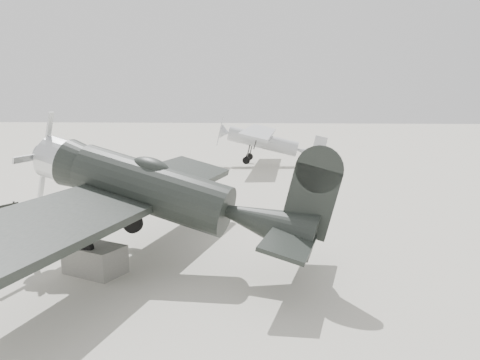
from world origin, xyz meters
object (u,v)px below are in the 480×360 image
object	(u,v)px
highwing_monoplane	(267,139)
sign_board	(6,219)
equipment_block	(95,259)
lowwing_monoplane	(167,194)

from	to	relation	value
highwing_monoplane	sign_board	world-z (taller)	highwing_monoplane
equipment_block	sign_board	bearing A→B (deg)	148.30
highwing_monoplane	equipment_block	xyz separation A→B (m)	(-4.73, -23.11, -1.63)
highwing_monoplane	sign_board	distance (m)	22.40
lowwing_monoplane	sign_board	world-z (taller)	lowwing_monoplane
lowwing_monoplane	sign_board	distance (m)	6.70
equipment_block	sign_board	xyz separation A→B (m)	(-4.24, 2.62, 0.46)
lowwing_monoplane	highwing_monoplane	bearing A→B (deg)	95.42
highwing_monoplane	equipment_block	bearing A→B (deg)	-98.77
lowwing_monoplane	equipment_block	bearing A→B (deg)	-148.04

